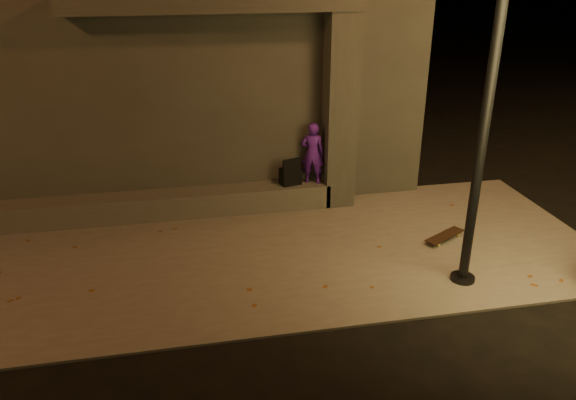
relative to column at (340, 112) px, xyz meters
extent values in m
plane|color=black|center=(-1.70, -3.75, -1.84)|extent=(120.00, 120.00, 0.00)
cube|color=#615B55|center=(-1.70, -1.75, -1.82)|extent=(11.00, 4.40, 0.04)
cube|color=#3C3936|center=(-2.70, 2.75, 0.76)|extent=(9.00, 5.00, 5.20)
cube|color=#504D49|center=(-3.20, 0.00, -1.58)|extent=(6.00, 0.55, 0.45)
cube|color=#3C3936|center=(0.00, 0.00, 0.00)|extent=(0.55, 0.55, 3.60)
cube|color=#3C3936|center=(-2.20, 0.05, 1.94)|extent=(5.00, 0.70, 0.28)
imported|color=#521AAA|center=(-0.50, 0.00, -0.76)|extent=(0.50, 0.41, 1.18)
cube|color=black|center=(-0.93, 0.00, -1.19)|extent=(0.43, 0.33, 0.32)
cube|color=black|center=(-0.93, 0.00, -0.92)|extent=(0.34, 0.12, 0.23)
cube|color=black|center=(1.37, -1.93, -1.72)|extent=(0.85, 0.60, 0.02)
cylinder|color=#B19947|center=(1.58, -1.72, -1.77)|extent=(0.07, 0.06, 0.06)
cylinder|color=#B19947|center=(1.66, -1.86, -1.77)|extent=(0.07, 0.06, 0.06)
cylinder|color=#B19947|center=(1.09, -2.00, -1.77)|extent=(0.07, 0.06, 0.06)
cylinder|color=#B19947|center=(1.17, -2.14, -1.77)|extent=(0.07, 0.06, 0.06)
cube|color=#99999E|center=(1.62, -1.79, -1.73)|extent=(0.13, 0.18, 0.02)
cube|color=#99999E|center=(1.13, -2.07, -1.73)|extent=(0.13, 0.18, 0.02)
cylinder|color=black|center=(1.07, -3.17, 1.47)|extent=(0.14, 0.14, 6.61)
cylinder|color=black|center=(1.07, -3.17, -1.79)|extent=(0.36, 0.36, 0.10)
camera|label=1|loc=(-2.90, -9.76, 2.67)|focal=35.00mm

